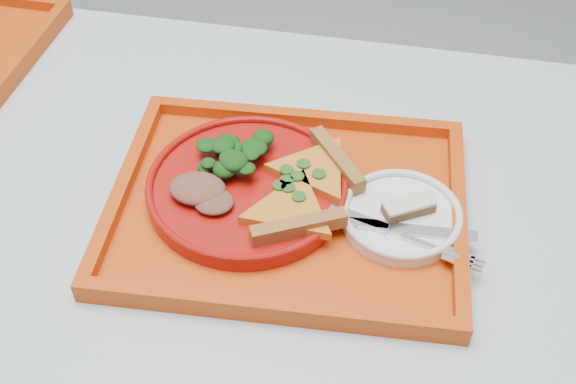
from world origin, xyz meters
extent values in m
cube|color=#ADB5C2|center=(0.00, 0.00, 0.73)|extent=(1.60, 0.80, 0.03)
cube|color=#BC3B09|center=(0.21, -0.01, 0.76)|extent=(0.47, 0.38, 0.01)
cylinder|color=#9E100A|center=(0.16, 0.00, 0.77)|extent=(0.26, 0.26, 0.02)
cylinder|color=white|center=(0.36, -0.01, 0.77)|extent=(0.15, 0.15, 0.01)
ellipsoid|color=black|center=(0.13, 0.04, 0.80)|extent=(0.09, 0.08, 0.04)
ellipsoid|color=brown|center=(0.10, -0.03, 0.79)|extent=(0.07, 0.06, 0.02)
cube|color=#472E17|center=(0.36, 0.00, 0.78)|extent=(0.07, 0.05, 0.01)
cube|color=beige|center=(0.36, 0.00, 0.79)|extent=(0.07, 0.05, 0.00)
cube|color=silver|center=(0.36, -0.03, 0.78)|extent=(0.19, 0.03, 0.01)
cube|color=silver|center=(0.36, -0.04, 0.78)|extent=(0.18, 0.07, 0.01)
camera|label=1|loc=(0.34, -0.63, 1.44)|focal=45.00mm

